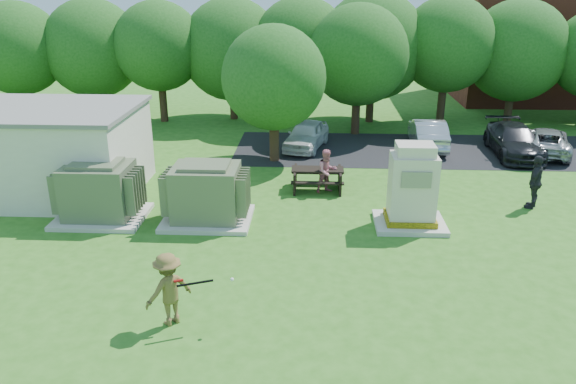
# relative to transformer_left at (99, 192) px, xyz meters

# --- Properties ---
(ground) EXTENTS (120.00, 120.00, 0.00)m
(ground) POSITION_rel_transformer_left_xyz_m (6.50, -4.50, -0.97)
(ground) COLOR #2D6619
(ground) RESTS_ON ground
(service_building) EXTENTS (10.00, 5.00, 3.20)m
(service_building) POSITION_rel_transformer_left_xyz_m (-4.50, 2.50, 0.63)
(service_building) COLOR beige
(service_building) RESTS_ON ground
(brick_building) EXTENTS (15.00, 8.00, 8.00)m
(brick_building) POSITION_rel_transformer_left_xyz_m (24.50, 22.50, 3.03)
(brick_building) COLOR maroon
(brick_building) RESTS_ON ground
(parking_strip) EXTENTS (20.00, 6.00, 0.01)m
(parking_strip) POSITION_rel_transformer_left_xyz_m (13.50, 9.00, -0.96)
(parking_strip) COLOR #232326
(parking_strip) RESTS_ON ground
(transformer_left) EXTENTS (3.00, 2.40, 2.07)m
(transformer_left) POSITION_rel_transformer_left_xyz_m (0.00, 0.00, 0.00)
(transformer_left) COLOR beige
(transformer_left) RESTS_ON ground
(transformer_right) EXTENTS (3.00, 2.40, 2.07)m
(transformer_right) POSITION_rel_transformer_left_xyz_m (3.70, 0.00, 0.00)
(transformer_right) COLOR beige
(transformer_right) RESTS_ON ground
(generator_cabinet) EXTENTS (2.34, 1.92, 2.85)m
(generator_cabinet) POSITION_rel_transformer_left_xyz_m (10.59, -0.04, 0.28)
(generator_cabinet) COLOR beige
(generator_cabinet) RESTS_ON ground
(picnic_table) EXTENTS (2.03, 1.53, 0.87)m
(picnic_table) POSITION_rel_transformer_left_xyz_m (7.47, 3.26, -0.43)
(picnic_table) COLOR black
(picnic_table) RESTS_ON ground
(batter) EXTENTS (1.35, 1.31, 1.85)m
(batter) POSITION_rel_transformer_left_xyz_m (3.95, -6.15, -0.05)
(batter) COLOR brown
(batter) RESTS_ON ground
(person_at_picnic) EXTENTS (1.05, 0.98, 1.72)m
(person_at_picnic) POSITION_rel_transformer_left_xyz_m (7.84, 3.00, -0.11)
(person_at_picnic) COLOR #C56878
(person_at_picnic) RESTS_ON ground
(person_walking_right) EXTENTS (1.03, 1.23, 1.97)m
(person_walking_right) POSITION_rel_transformer_left_xyz_m (15.30, 1.78, 0.02)
(person_walking_right) COLOR #242328
(person_walking_right) RESTS_ON ground
(car_white) EXTENTS (2.50, 4.18, 1.33)m
(car_white) POSITION_rel_transformer_left_xyz_m (6.93, 9.09, -0.30)
(car_white) COLOR white
(car_white) RESTS_ON ground
(car_silver_a) EXTENTS (1.69, 4.39, 1.43)m
(car_silver_a) POSITION_rel_transformer_left_xyz_m (12.88, 9.51, -0.26)
(car_silver_a) COLOR #AEADB2
(car_silver_a) RESTS_ON ground
(car_dark) EXTENTS (2.13, 4.90, 1.40)m
(car_dark) POSITION_rel_transformer_left_xyz_m (16.71, 8.42, -0.27)
(car_dark) COLOR black
(car_dark) RESTS_ON ground
(car_silver_b) EXTENTS (3.22, 4.80, 1.22)m
(car_silver_b) POSITION_rel_transformer_left_xyz_m (18.32, 8.79, -0.36)
(car_silver_b) COLOR #A2A2A6
(car_silver_b) RESTS_ON ground
(batting_equipment) EXTENTS (1.41, 0.36, 0.13)m
(batting_equipment) POSITION_rel_transformer_left_xyz_m (4.69, -6.29, 0.25)
(batting_equipment) COLOR black
(batting_equipment) RESTS_ON ground
(tree_row) EXTENTS (41.30, 13.30, 7.30)m
(tree_row) POSITION_rel_transformer_left_xyz_m (8.25, 14.00, 3.18)
(tree_row) COLOR #47301E
(tree_row) RESTS_ON ground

